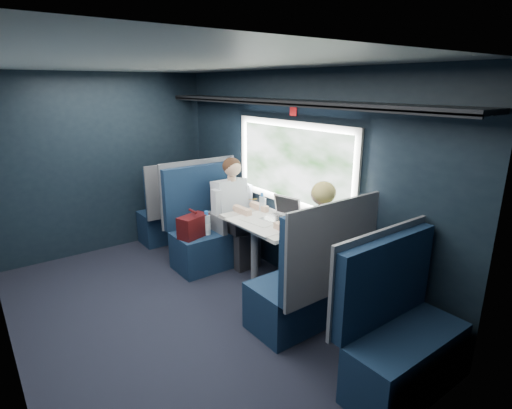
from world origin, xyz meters
TOP-DOWN VIEW (x-y plane):
  - ground at (0.00, 0.00)m, footprint 2.80×4.20m
  - room_shell at (0.02, 0.00)m, footprint 3.00×4.40m
  - table at (1.03, 0.00)m, footprint 0.62×1.00m
  - seat_bay_near at (0.83, 0.87)m, footprint 1.04×0.62m
  - seat_bay_far at (0.85, -0.87)m, footprint 1.04×0.62m
  - seat_row_front at (0.85, 1.80)m, footprint 1.04×0.51m
  - seat_row_back at (0.85, -1.80)m, footprint 1.04×0.51m
  - man at (1.10, 0.70)m, footprint 0.53×0.56m
  - woman at (1.10, -0.71)m, footprint 0.53×0.56m
  - papers at (0.96, -0.02)m, footprint 0.50×0.71m
  - laptop at (1.22, -0.06)m, footprint 0.33×0.39m
  - bottle_small at (1.21, 0.31)m, footprint 0.06×0.06m
  - cup at (1.33, 0.44)m, footprint 0.08×0.08m

SIDE VIEW (x-z plane):
  - ground at x=0.00m, z-range -0.01..0.00m
  - seat_row_front at x=0.85m, z-range -0.17..0.99m
  - seat_row_back at x=0.85m, z-range -0.17..0.99m
  - seat_bay_far at x=0.85m, z-range -0.22..1.04m
  - seat_bay_near at x=0.83m, z-range -0.21..1.05m
  - table at x=1.03m, z-range 0.29..1.03m
  - man at x=1.10m, z-range 0.06..1.38m
  - woman at x=1.10m, z-range 0.07..1.39m
  - papers at x=0.96m, z-range 0.74..0.75m
  - cup at x=1.33m, z-range 0.74..0.84m
  - laptop at x=1.22m, z-range 0.68..0.94m
  - bottle_small at x=1.21m, z-range 0.73..0.94m
  - room_shell at x=0.02m, z-range 0.28..2.68m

